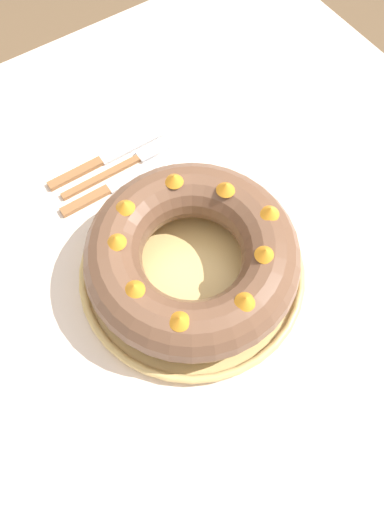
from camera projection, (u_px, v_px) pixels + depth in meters
The scene contains 7 objects.
ground_plane at pixel (180, 391), 1.41m from camera, with size 8.00×8.00×0.00m, color brown.
dining_table at pixel (171, 305), 0.82m from camera, with size 1.12×1.21×0.75m.
serving_dish at pixel (192, 272), 0.74m from camera, with size 0.33×0.33×0.02m.
bundt_cake at pixel (192, 256), 0.69m from camera, with size 0.30×0.30×0.09m.
fork at pixel (124, 165), 0.83m from camera, with size 0.02×0.20×0.01m.
serving_knife at pixel (100, 162), 0.84m from camera, with size 0.02×0.22×0.01m.
cake_knife at pixel (107, 190), 0.81m from camera, with size 0.02×0.19×0.01m.
Camera 1 is at (0.27, -0.14, 1.43)m, focal length 35.00 mm.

